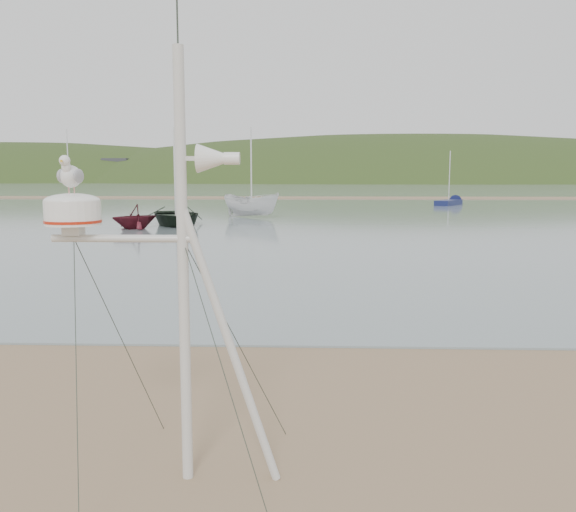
{
  "coord_description": "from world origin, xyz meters",
  "views": [
    {
      "loc": [
        2.31,
        -6.76,
        3.16
      ],
      "look_at": [
        2.03,
        1.0,
        2.1
      ],
      "focal_mm": 38.0,
      "sensor_mm": 36.0,
      "label": 1
    }
  ],
  "objects_px": {
    "boat_dark": "(175,179)",
    "sailboat_blue_near": "(74,211)",
    "mast_rig": "(178,360)",
    "boat_white": "(251,185)",
    "sailboat_blue_far": "(453,202)",
    "boat_red": "(134,205)"
  },
  "relations": [
    {
      "from": "boat_white",
      "to": "sailboat_blue_near",
      "type": "height_order",
      "value": "sailboat_blue_near"
    },
    {
      "from": "mast_rig",
      "to": "sailboat_blue_near",
      "type": "distance_m",
      "value": 43.22
    },
    {
      "from": "sailboat_blue_near",
      "to": "sailboat_blue_far",
      "type": "bearing_deg",
      "value": 25.75
    },
    {
      "from": "mast_rig",
      "to": "boat_dark",
      "type": "distance_m",
      "value": 31.11
    },
    {
      "from": "boat_white",
      "to": "sailboat_blue_far",
      "type": "xyz_separation_m",
      "value": [
        18.42,
        18.27,
        -2.01
      ]
    },
    {
      "from": "boat_dark",
      "to": "sailboat_blue_near",
      "type": "xyz_separation_m",
      "value": [
        -9.9,
        9.56,
        -2.52
      ]
    },
    {
      "from": "sailboat_blue_far",
      "to": "boat_dark",
      "type": "bearing_deg",
      "value": -131.66
    },
    {
      "from": "mast_rig",
      "to": "boat_red",
      "type": "xyz_separation_m",
      "value": [
        -8.51,
        27.94,
        0.08
      ]
    },
    {
      "from": "boat_white",
      "to": "sailboat_blue_near",
      "type": "distance_m",
      "value": 14.22
    },
    {
      "from": "mast_rig",
      "to": "boat_red",
      "type": "bearing_deg",
      "value": 106.94
    },
    {
      "from": "mast_rig",
      "to": "sailboat_blue_near",
      "type": "xyz_separation_m",
      "value": [
        -16.6,
        39.9,
        -0.98
      ]
    },
    {
      "from": "boat_red",
      "to": "sailboat_blue_far",
      "type": "xyz_separation_m",
      "value": [
        24.14,
        27.5,
        -1.06
      ]
    },
    {
      "from": "boat_dark",
      "to": "sailboat_blue_near",
      "type": "bearing_deg",
      "value": 113.88
    },
    {
      "from": "mast_rig",
      "to": "sailboat_blue_near",
      "type": "bearing_deg",
      "value": 112.59
    },
    {
      "from": "boat_dark",
      "to": "boat_red",
      "type": "bearing_deg",
      "value": -149.18
    },
    {
      "from": "sailboat_blue_far",
      "to": "sailboat_blue_near",
      "type": "distance_m",
      "value": 35.78
    },
    {
      "from": "boat_white",
      "to": "sailboat_blue_far",
      "type": "bearing_deg",
      "value": -17.53
    },
    {
      "from": "boat_red",
      "to": "boat_white",
      "type": "bearing_deg",
      "value": 105.46
    },
    {
      "from": "boat_dark",
      "to": "sailboat_blue_far",
      "type": "xyz_separation_m",
      "value": [
        22.33,
        25.1,
        -2.52
      ]
    },
    {
      "from": "mast_rig",
      "to": "sailboat_blue_near",
      "type": "height_order",
      "value": "sailboat_blue_near"
    },
    {
      "from": "boat_dark",
      "to": "boat_white",
      "type": "height_order",
      "value": "boat_dark"
    },
    {
      "from": "sailboat_blue_near",
      "to": "mast_rig",
      "type": "bearing_deg",
      "value": -67.41
    }
  ]
}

